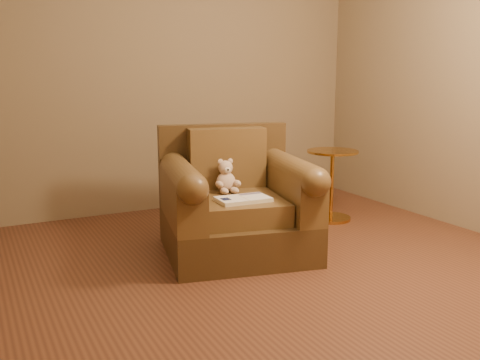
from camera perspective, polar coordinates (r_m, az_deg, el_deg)
name	(u,v)px	position (r m, az deg, el deg)	size (l,w,h in m)	color
floor	(272,273)	(3.62, 3.46, -9.87)	(4.00, 4.00, 0.00)	brown
room	(276,5)	(3.40, 3.82, 18.16)	(4.02, 4.02, 2.71)	#826F50
armchair	(235,205)	(3.94, -0.51, -2.67)	(1.20, 1.16, 0.92)	#463117
teddy_bear	(226,179)	(3.97, -1.46, 0.07)	(0.18, 0.21, 0.25)	#D4B294
guidebook	(243,199)	(3.70, 0.33, -2.06)	(0.37, 0.23, 0.03)	beige
side_table	(332,183)	(4.86, 9.75, -0.28)	(0.45, 0.45, 0.63)	#C28835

